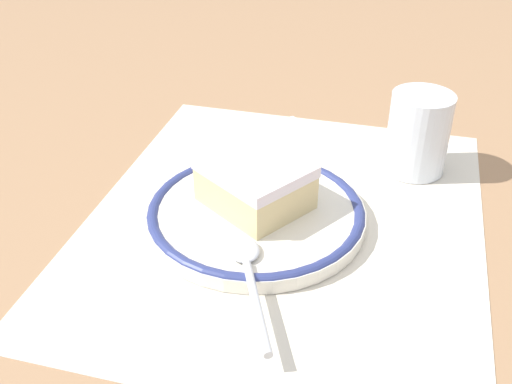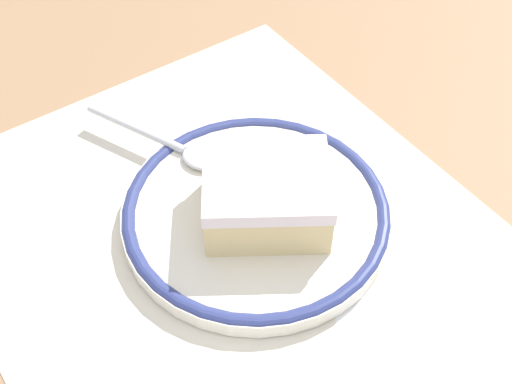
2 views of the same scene
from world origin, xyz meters
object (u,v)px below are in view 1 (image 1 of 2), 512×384
plate (256,213)px  spoon (249,271)px  napkin (281,142)px  cake_slice (254,185)px  cup (418,137)px

plate → spoon: bearing=11.0°
napkin → spoon: bearing=6.7°
cake_slice → cup: bearing=132.4°
cake_slice → cup: 0.20m
cake_slice → napkin: 0.16m
cup → napkin: size_ratio=0.74×
cup → cake_slice: bearing=-47.6°
cake_slice → spoon: 0.11m
plate → napkin: size_ratio=1.78×
plate → spoon: size_ratio=1.59×
cake_slice → napkin: (-0.16, -0.01, -0.04)m
spoon → napkin: spoon is taller
spoon → napkin: size_ratio=1.12×
spoon → cake_slice: bearing=-167.9°
plate → spoon: spoon is taller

